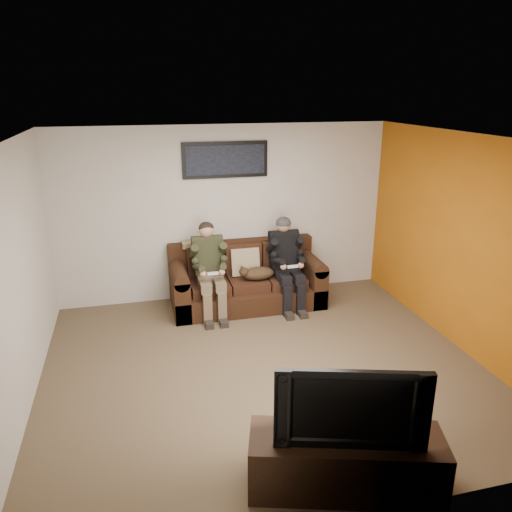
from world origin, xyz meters
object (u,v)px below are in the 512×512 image
object	(u,v)px
person_left	(209,264)
cat	(257,273)
tv_stand	(345,462)
person_right	(286,258)
sofa	(246,282)
framed_poster	(225,160)
television	(350,401)

from	to	relation	value
person_left	cat	size ratio (longest dim) A/B	1.97
tv_stand	person_right	bearing A→B (deg)	97.03
sofa	person_left	bearing A→B (deg)	-161.99
framed_poster	television	bearing A→B (deg)	-88.02
framed_poster	sofa	bearing A→B (deg)	-62.69
tv_stand	television	xyz separation A→B (m)	(0.00, 0.00, 0.58)
person_right	framed_poster	distance (m)	1.67
sofa	tv_stand	xyz separation A→B (m)	(-0.06, -3.78, -0.10)
tv_stand	sofa	bearing A→B (deg)	106.03
cat	framed_poster	distance (m)	1.70
person_left	cat	xyz separation A→B (m)	(0.69, -0.03, -0.19)
framed_poster	cat	bearing A→B (deg)	-62.12
cat	framed_poster	size ratio (longest dim) A/B	0.53
television	framed_poster	bearing A→B (deg)	108.86
sofa	framed_poster	distance (m)	1.81
television	sofa	bearing A→B (deg)	106.03
sofa	tv_stand	distance (m)	3.78
sofa	cat	distance (m)	0.32
person_left	framed_poster	bearing A→B (deg)	57.25
person_left	framed_poster	size ratio (longest dim) A/B	1.04
television	person_right	bearing A→B (deg)	97.03
tv_stand	television	world-z (taller)	television
framed_poster	person_right	bearing A→B (deg)	-36.66
sofa	person_right	xyz separation A→B (m)	(0.57, -0.18, 0.39)
television	cat	bearing A→B (deg)	104.07
person_left	person_right	bearing A→B (deg)	0.02
person_left	television	xyz separation A→B (m)	(0.51, -3.59, 0.09)
cat	tv_stand	xyz separation A→B (m)	(-0.17, -3.56, -0.30)
cat	framed_poster	bearing A→B (deg)	117.88
person_left	person_right	world-z (taller)	person_right
sofa	person_left	size ratio (longest dim) A/B	1.70
person_left	person_right	size ratio (longest dim) A/B	0.99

